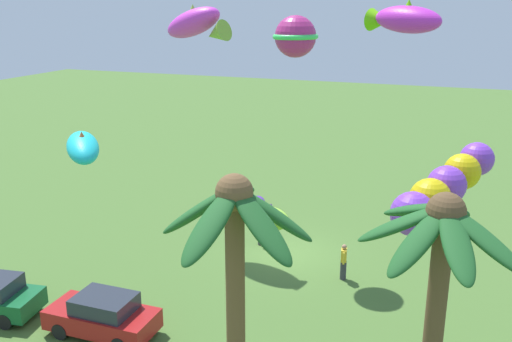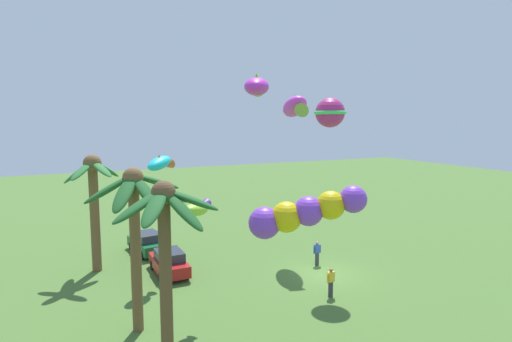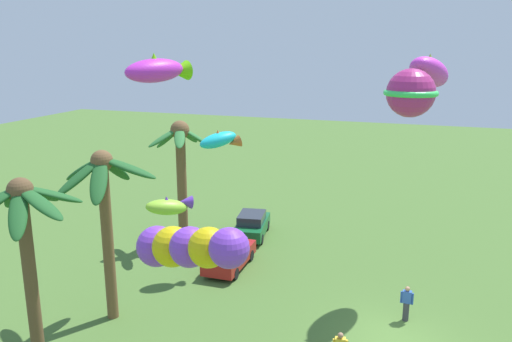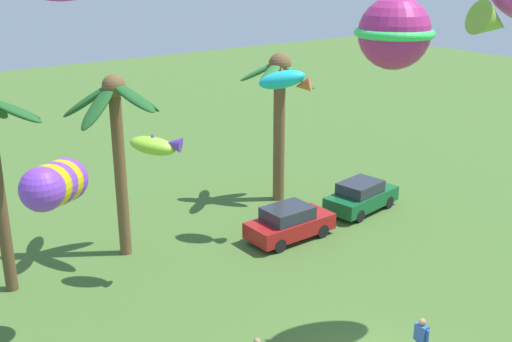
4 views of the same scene
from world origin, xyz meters
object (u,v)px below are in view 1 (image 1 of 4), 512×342
object	(u,v)px
palm_tree_2	(439,273)
kite_fish_1	(404,19)
palm_tree_0	(236,250)
kite_fish_4	(196,24)
kite_fish_2	(269,216)
kite_tube_3	(442,188)
spectator_0	(344,261)
kite_fish_5	(83,147)
kite_ball_0	(295,37)
parked_car_0	(103,315)
spectator_1	(261,229)

from	to	relation	value
palm_tree_2	kite_fish_1	bearing A→B (deg)	-69.55
palm_tree_0	kite_fish_4	world-z (taller)	kite_fish_4
kite_fish_2	kite_tube_3	distance (m)	5.49
palm_tree_2	spectator_0	world-z (taller)	palm_tree_2
spectator_0	kite_fish_4	bearing A→B (deg)	-16.24
spectator_0	kite_fish_5	xyz separation A→B (m)	(6.98, 7.42, 6.12)
palm_tree_2	kite_ball_0	distance (m)	14.05
palm_tree_2	kite_tube_3	xyz separation A→B (m)	(0.21, -5.68, 0.13)
parked_car_0	kite_fish_4	distance (m)	13.37
kite_ball_0	kite_fish_5	xyz separation A→B (m)	(4.17, 9.14, -2.98)
kite_tube_3	palm_tree_0	bearing A→B (deg)	53.04
palm_tree_0	kite_fish_1	world-z (taller)	kite_fish_1
palm_tree_2	kite_ball_0	world-z (taller)	kite_ball_0
palm_tree_2	spectator_1	world-z (taller)	palm_tree_2
parked_car_0	kite_fish_2	distance (m)	7.70
kite_ball_0	kite_fish_2	bearing A→B (deg)	102.34
kite_tube_3	spectator_0	bearing A→B (deg)	-48.20
spectator_1	kite_fish_4	xyz separation A→B (m)	(3.16, -0.10, 9.54)
kite_fish_2	kite_fish_4	distance (m)	12.59
kite_fish_4	kite_fish_5	xyz separation A→B (m)	(-0.67, 9.65, -3.42)
spectator_1	kite_fish_2	distance (m)	10.92
kite_fish_1	kite_fish_5	size ratio (longest dim) A/B	1.05
parked_car_0	kite_fish_4	bearing A→B (deg)	-86.34
parked_car_0	kite_tube_3	xyz separation A→B (m)	(-10.78, -2.89, 5.04)
parked_car_0	kite_ball_0	xyz separation A→B (m)	(-4.25, -8.77, 9.16)
spectator_1	kite_fish_5	bearing A→B (deg)	75.38
kite_fish_1	kite_fish_5	xyz separation A→B (m)	(9.32, 1.85, -3.91)
spectator_0	kite_fish_2	xyz separation A→B (m)	(0.88, 7.13, 4.53)
spectator_0	kite_fish_4	distance (m)	12.43
palm_tree_2	kite_fish_5	bearing A→B (deg)	-12.53
kite_fish_2	kite_fish_4	size ratio (longest dim) A/B	0.50
palm_tree_2	kite_fish_1	xyz separation A→B (m)	(1.60, -4.28, 5.18)
parked_car_0	kite_tube_3	world-z (taller)	kite_tube_3
kite_fish_1	kite_fish_2	world-z (taller)	kite_fish_1
palm_tree_0	spectator_0	world-z (taller)	palm_tree_0
parked_car_0	kite_fish_5	bearing A→B (deg)	102.07
kite_fish_2	spectator_1	bearing A→B (deg)	-68.67
kite_ball_0	kite_fish_2	distance (m)	10.14
parked_car_0	kite_ball_0	distance (m)	13.37
kite_ball_0	kite_fish_5	size ratio (longest dim) A/B	0.88
palm_tree_2	kite_fish_2	xyz separation A→B (m)	(4.81, -2.71, -0.32)
spectator_1	palm_tree_0	bearing A→B (deg)	107.21
palm_tree_2	kite_fish_4	distance (m)	17.38
palm_tree_0	kite_fish_4	xyz separation A→B (m)	(6.94, -12.29, 4.81)
palm_tree_2	spectator_1	size ratio (longest dim) A/B	4.71
spectator_0	kite_fish_1	bearing A→B (deg)	112.80
kite_fish_4	kite_fish_5	bearing A→B (deg)	93.98
kite_fish_2	parked_car_0	bearing A→B (deg)	-0.71
parked_car_0	kite_fish_1	distance (m)	13.87
palm_tree_2	kite_fish_1	size ratio (longest dim) A/B	3.20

